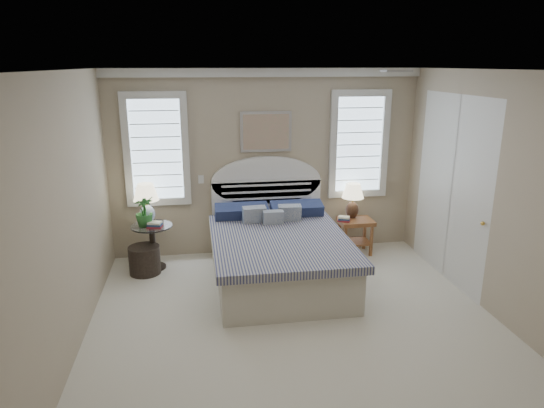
{
  "coord_description": "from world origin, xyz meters",
  "views": [
    {
      "loc": [
        -1.01,
        -4.41,
        2.76
      ],
      "look_at": [
        -0.15,
        1.0,
        1.17
      ],
      "focal_mm": 32.0,
      "sensor_mm": 36.0,
      "label": 1
    }
  ],
  "objects": [
    {
      "name": "floor",
      "position": [
        0.0,
        0.0,
        0.0
      ],
      "size": [
        4.5,
        5.0,
        0.01
      ],
      "primitive_type": "cube",
      "color": "beige",
      "rests_on": "ground"
    },
    {
      "name": "ceiling",
      "position": [
        0.0,
        0.0,
        2.7
      ],
      "size": [
        4.5,
        5.0,
        0.01
      ],
      "primitive_type": "cube",
      "color": "white",
      "rests_on": "wall_back"
    },
    {
      "name": "wall_back",
      "position": [
        0.0,
        2.5,
        1.35
      ],
      "size": [
        4.5,
        0.02,
        2.7
      ],
      "primitive_type": "cube",
      "color": "tan",
      "rests_on": "floor"
    },
    {
      "name": "wall_left",
      "position": [
        -2.25,
        0.0,
        1.35
      ],
      "size": [
        0.02,
        5.0,
        2.7
      ],
      "primitive_type": "cube",
      "color": "tan",
      "rests_on": "floor"
    },
    {
      "name": "wall_right",
      "position": [
        2.25,
        0.0,
        1.35
      ],
      "size": [
        0.02,
        5.0,
        2.7
      ],
      "primitive_type": "cube",
      "color": "tan",
      "rests_on": "floor"
    },
    {
      "name": "crown_molding",
      "position": [
        0.0,
        2.46,
        2.64
      ],
      "size": [
        4.5,
        0.08,
        0.12
      ],
      "primitive_type": "cube",
      "color": "silver",
      "rests_on": "wall_back"
    },
    {
      "name": "hvac_vent",
      "position": [
        1.2,
        0.8,
        2.68
      ],
      "size": [
        0.3,
        0.2,
        0.02
      ],
      "primitive_type": "cube",
      "color": "#B2B2B2",
      "rests_on": "ceiling"
    },
    {
      "name": "switch_plate",
      "position": [
        -0.95,
        2.48,
        1.15
      ],
      "size": [
        0.08,
        0.01,
        0.12
      ],
      "primitive_type": "cube",
      "color": "silver",
      "rests_on": "wall_back"
    },
    {
      "name": "window_left",
      "position": [
        -1.55,
        2.48,
        1.6
      ],
      "size": [
        0.9,
        0.06,
        1.6
      ],
      "primitive_type": "cube",
      "color": "silver",
      "rests_on": "wall_back"
    },
    {
      "name": "window_right",
      "position": [
        1.4,
        2.48,
        1.6
      ],
      "size": [
        0.9,
        0.06,
        1.6
      ],
      "primitive_type": "cube",
      "color": "silver",
      "rests_on": "wall_back"
    },
    {
      "name": "painting",
      "position": [
        0.0,
        2.46,
        1.82
      ],
      "size": [
        0.74,
        0.04,
        0.58
      ],
      "primitive_type": "cube",
      "color": "silver",
      "rests_on": "wall_back"
    },
    {
      "name": "closet_door",
      "position": [
        2.23,
        1.2,
        1.2
      ],
      "size": [
        0.02,
        1.8,
        2.4
      ],
      "primitive_type": "cube",
      "color": "silver",
      "rests_on": "floor"
    },
    {
      "name": "bed",
      "position": [
        0.0,
        1.46,
        0.39
      ],
      "size": [
        1.72,
        2.28,
        1.47
      ],
      "color": "beige",
      "rests_on": "floor"
    },
    {
      "name": "side_table_left",
      "position": [
        -1.65,
        2.05,
        0.39
      ],
      "size": [
        0.56,
        0.56,
        0.63
      ],
      "color": "black",
      "rests_on": "floor"
    },
    {
      "name": "nightstand_right",
      "position": [
        1.3,
        2.15,
        0.39
      ],
      "size": [
        0.5,
        0.4,
        0.53
      ],
      "color": "brown",
      "rests_on": "floor"
    },
    {
      "name": "floor_pot",
      "position": [
        -1.76,
        1.9,
        0.19
      ],
      "size": [
        0.53,
        0.53,
        0.38
      ],
      "primitive_type": "cylinder",
      "rotation": [
        0.0,
        0.0,
        0.31
      ],
      "color": "black",
      "rests_on": "floor"
    },
    {
      "name": "lamp_left",
      "position": [
        -1.71,
        2.17,
        0.97
      ],
      "size": [
        0.39,
        0.39,
        0.57
      ],
      "rotation": [
        0.0,
        0.0,
        -0.14
      ],
      "color": "white",
      "rests_on": "side_table_left"
    },
    {
      "name": "lamp_right",
      "position": [
        1.27,
        2.27,
        0.85
      ],
      "size": [
        0.34,
        0.34,
        0.53
      ],
      "rotation": [
        0.0,
        0.0,
        0.03
      ],
      "color": "black",
      "rests_on": "nightstand_right"
    },
    {
      "name": "potted_plant",
      "position": [
        -1.73,
        2.03,
        0.85
      ],
      "size": [
        0.29,
        0.29,
        0.43
      ],
      "primitive_type": "imported",
      "rotation": [
        0.0,
        0.0,
        -0.24
      ],
      "color": "#3C7830",
      "rests_on": "side_table_left"
    },
    {
      "name": "books_left",
      "position": [
        -1.6,
        1.95,
        0.67
      ],
      "size": [
        0.21,
        0.17,
        0.08
      ],
      "rotation": [
        0.0,
        0.0,
        -0.16
      ],
      "color": "maroon",
      "rests_on": "side_table_left"
    },
    {
      "name": "books_right",
      "position": [
        1.1,
        2.11,
        0.56
      ],
      "size": [
        0.21,
        0.18,
        0.07
      ],
      "rotation": [
        0.0,
        0.0,
        -0.37
      ],
      "color": "maroon",
      "rests_on": "nightstand_right"
    }
  ]
}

